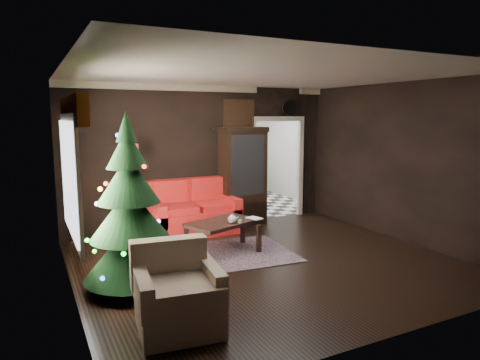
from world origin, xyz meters
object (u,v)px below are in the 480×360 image
armchair (178,288)px  kitchen_table (240,193)px  floor_lamp (132,197)px  christmas_tree (129,209)px  wall_clock (289,108)px  loveseat (194,207)px  teapot (232,219)px  curio_cabinet (243,178)px  coffee_table (222,236)px

armchair → kitchen_table: armchair is taller
floor_lamp → christmas_tree: 2.07m
wall_clock → loveseat: bearing=-170.3°
teapot → wall_clock: (2.26, 1.89, 1.79)m
curio_cabinet → wall_clock: bearing=8.5°
loveseat → floor_lamp: floor_lamp is taller
armchair → kitchen_table: bearing=64.4°
floor_lamp → wall_clock: bearing=8.7°
floor_lamp → kitchen_table: 3.51m
floor_lamp → coffee_table: size_ratio=1.62×
loveseat → coffee_table: loveseat is taller
loveseat → teapot: 1.50m
curio_cabinet → coffee_table: (-1.14, -1.50, -0.69)m
kitchen_table → loveseat: bearing=-137.5°
christmas_tree → kitchen_table: (3.45, 3.79, -0.68)m
floor_lamp → teapot: 1.87m
christmas_tree → armchair: size_ratio=2.58×
wall_clock → kitchen_table: (-0.55, 1.25, -2.00)m
christmas_tree → kitchen_table: bearing=47.6°
floor_lamp → wall_clock: (3.53, 0.54, 1.55)m
coffee_table → wall_clock: 3.57m
armchair → loveseat: bearing=74.0°
curio_cabinet → armchair: bearing=-125.5°
armchair → teapot: 2.50m
curio_cabinet → teapot: 2.05m
loveseat → kitchen_table: size_ratio=2.27×
curio_cabinet → kitchen_table: 1.67m
christmas_tree → wall_clock: bearing=32.4°
coffee_table → kitchen_table: kitchen_table is taller
christmas_tree → teapot: christmas_tree is taller
christmas_tree → coffee_table: 2.03m
wall_clock → armchair: bearing=-134.7°
loveseat → armchair: loveseat is taller
armchair → coffee_table: bearing=62.7°
christmas_tree → armchair: (0.19, -1.31, -0.59)m
loveseat → christmas_tree: christmas_tree is taller
coffee_table → christmas_tree: bearing=-152.9°
armchair → teapot: (1.55, 1.96, 0.13)m
wall_clock → teapot: bearing=-140.1°
teapot → kitchen_table: size_ratio=0.21×
floor_lamp → teapot: size_ratio=11.62×
loveseat → coffee_table: 1.31m
armchair → kitchen_table: size_ratio=1.18×
loveseat → armchair: 3.75m
floor_lamp → coffee_table: bearing=-43.7°
christmas_tree → coffee_table: christmas_tree is taller
coffee_table → teapot: bearing=-70.2°
armchair → wall_clock: wall_clock is taller
teapot → wall_clock: wall_clock is taller
curio_cabinet → floor_lamp: size_ratio=1.05×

